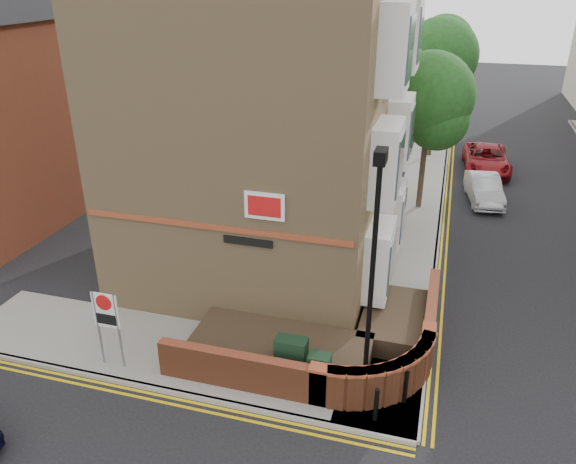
# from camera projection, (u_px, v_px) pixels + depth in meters

# --- Properties ---
(ground) EXTENTS (120.00, 120.00, 0.00)m
(ground) POSITION_uv_depth(u_px,v_px,m) (288.00, 418.00, 13.37)
(ground) COLOR black
(ground) RESTS_ON ground
(pavement_corner) EXTENTS (13.00, 3.00, 0.12)m
(pavement_corner) POSITION_uv_depth(u_px,v_px,m) (182.00, 353.00, 15.53)
(pavement_corner) COLOR gray
(pavement_corner) RESTS_ON ground
(pavement_main) EXTENTS (2.00, 32.00, 0.12)m
(pavement_main) POSITION_uv_depth(u_px,v_px,m) (421.00, 192.00, 26.76)
(pavement_main) COLOR gray
(pavement_main) RESTS_ON ground
(kerb_side) EXTENTS (13.00, 0.15, 0.12)m
(kerb_side) POSITION_uv_depth(u_px,v_px,m) (156.00, 389.00, 14.23)
(kerb_side) COLOR gray
(kerb_side) RESTS_ON ground
(kerb_main_near) EXTENTS (0.15, 32.00, 0.12)m
(kerb_main_near) POSITION_uv_depth(u_px,v_px,m) (443.00, 194.00, 26.51)
(kerb_main_near) COLOR gray
(kerb_main_near) RESTS_ON ground
(yellow_lines_side) EXTENTS (13.00, 0.28, 0.01)m
(yellow_lines_side) POSITION_uv_depth(u_px,v_px,m) (151.00, 397.00, 14.03)
(yellow_lines_side) COLOR gold
(yellow_lines_side) RESTS_ON ground
(yellow_lines_main) EXTENTS (0.28, 32.00, 0.01)m
(yellow_lines_main) POSITION_uv_depth(u_px,v_px,m) (448.00, 196.00, 26.47)
(yellow_lines_main) COLOR gold
(yellow_lines_main) RESTS_ON ground
(corner_building) EXTENTS (8.95, 10.40, 13.60)m
(corner_building) POSITION_uv_depth(u_px,v_px,m) (273.00, 86.00, 18.40)
(corner_building) COLOR #9D7D53
(corner_building) RESTS_ON ground
(garden_wall) EXTENTS (6.80, 6.00, 1.20)m
(garden_wall) POSITION_uv_depth(u_px,v_px,m) (313.00, 355.00, 15.55)
(garden_wall) COLOR brown
(garden_wall) RESTS_ON ground
(lamppost) EXTENTS (0.25, 0.50, 6.30)m
(lamppost) POSITION_uv_depth(u_px,v_px,m) (372.00, 282.00, 12.59)
(lamppost) COLOR black
(lamppost) RESTS_ON pavement_corner
(utility_cabinet_large) EXTENTS (0.80, 0.45, 1.20)m
(utility_cabinet_large) POSITION_uv_depth(u_px,v_px,m) (291.00, 359.00, 14.27)
(utility_cabinet_large) COLOR black
(utility_cabinet_large) RESTS_ON pavement_corner
(utility_cabinet_small) EXTENTS (0.55, 0.40, 1.10)m
(utility_cabinet_small) POSITION_uv_depth(u_px,v_px,m) (319.00, 373.00, 13.83)
(utility_cabinet_small) COLOR black
(utility_cabinet_small) RESTS_ON pavement_corner
(bollard_near) EXTENTS (0.11, 0.11, 0.90)m
(bollard_near) POSITION_uv_depth(u_px,v_px,m) (376.00, 405.00, 12.98)
(bollard_near) COLOR black
(bollard_near) RESTS_ON pavement_corner
(bollard_far) EXTENTS (0.11, 0.11, 0.90)m
(bollard_far) POSITION_uv_depth(u_px,v_px,m) (406.00, 387.00, 13.52)
(bollard_far) COLOR black
(bollard_far) RESTS_ON pavement_corner
(zone_sign) EXTENTS (0.72, 0.07, 2.20)m
(zone_sign) POSITION_uv_depth(u_px,v_px,m) (106.00, 316.00, 14.36)
(zone_sign) COLOR slate
(zone_sign) RESTS_ON pavement_corner
(tree_near) EXTENTS (3.64, 3.65, 6.70)m
(tree_near) POSITION_uv_depth(u_px,v_px,m) (429.00, 103.00, 23.08)
(tree_near) COLOR #382B1E
(tree_near) RESTS_ON pavement_main
(tree_mid) EXTENTS (4.03, 4.03, 7.42)m
(tree_mid) POSITION_uv_depth(u_px,v_px,m) (439.00, 62.00, 29.83)
(tree_mid) COLOR #382B1E
(tree_mid) RESTS_ON pavement_main
(tree_far) EXTENTS (3.81, 3.81, 7.00)m
(tree_far) POSITION_uv_depth(u_px,v_px,m) (444.00, 49.00, 36.90)
(tree_far) COLOR #382B1E
(tree_far) RESTS_ON pavement_main
(traffic_light_assembly) EXTENTS (0.20, 0.16, 4.20)m
(traffic_light_assembly) POSITION_uv_depth(u_px,v_px,m) (443.00, 97.00, 33.32)
(traffic_light_assembly) COLOR black
(traffic_light_assembly) RESTS_ON pavement_main
(silver_car_near) EXTENTS (1.82, 3.84, 1.22)m
(silver_car_near) POSITION_uv_depth(u_px,v_px,m) (484.00, 189.00, 25.58)
(silver_car_near) COLOR #ACADB3
(silver_car_near) RESTS_ON ground
(red_car_main) EXTENTS (2.44, 4.89, 1.33)m
(red_car_main) POSITION_uv_depth(u_px,v_px,m) (486.00, 159.00, 29.42)
(red_car_main) COLOR maroon
(red_car_main) RESTS_ON ground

